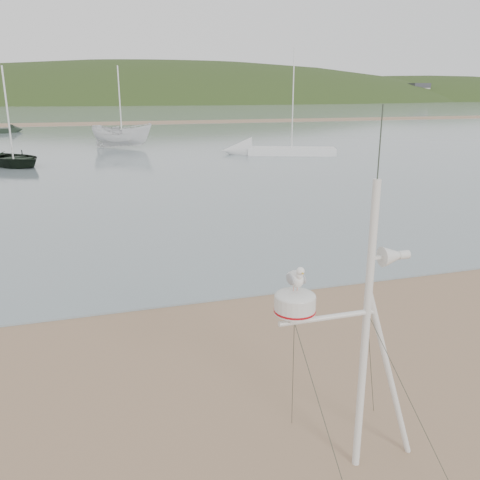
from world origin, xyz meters
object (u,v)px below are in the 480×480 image
object	(u,v)px
mast_rig	(359,392)
sailboat_white_near	(260,151)
boat_white	(121,116)
boat_dark	(9,127)
sailboat_dark_mid	(6,130)

from	to	relation	value
mast_rig	sailboat_white_near	size ratio (longest dim) A/B	0.52
boat_white	sailboat_white_near	xyz separation A→B (m)	(9.05, -7.66, -2.27)
sailboat_white_near	boat_dark	bearing A→B (deg)	-175.35
boat_dark	boat_white	xyz separation A→B (m)	(7.18, 8.98, 0.20)
sailboat_dark_mid	sailboat_white_near	distance (m)	33.76
boat_dark	boat_white	bearing A→B (deg)	13.76
boat_dark	sailboat_dark_mid	distance (m)	28.86
boat_white	sailboat_white_near	size ratio (longest dim) A/B	0.61
boat_white	sailboat_dark_mid	distance (m)	22.52
mast_rig	sailboat_dark_mid	bearing A→B (deg)	100.40
mast_rig	boat_dark	bearing A→B (deg)	103.27
sailboat_dark_mid	boat_white	bearing A→B (deg)	-60.87
mast_rig	sailboat_dark_mid	size ratio (longest dim) A/B	0.82
boat_dark	sailboat_dark_mid	world-z (taller)	sailboat_dark_mid
boat_dark	sailboat_dark_mid	bearing A→B (deg)	59.87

